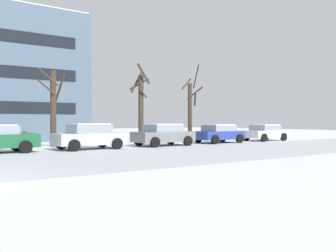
{
  "coord_description": "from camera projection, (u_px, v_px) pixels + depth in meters",
  "views": [
    {
      "loc": [
        -0.88,
        -11.2,
        1.62
      ],
      "look_at": [
        10.46,
        5.13,
        1.34
      ],
      "focal_mm": 39.09,
      "sensor_mm": 36.0,
      "label": 1
    }
  ],
  "objects": [
    {
      "name": "tree_far_right",
      "position": [
        141.0,
        105.0,
        27.04
      ],
      "size": [
        1.64,
        1.63,
        5.81
      ],
      "color": "#423326",
      "rests_on": "ground"
    },
    {
      "name": "tree_far_left",
      "position": [
        190.0,
        109.0,
        28.89
      ],
      "size": [
        1.48,
        1.66,
        6.04
      ],
      "color": "#423326",
      "rests_on": "ground"
    },
    {
      "name": "tree_far_mid",
      "position": [
        53.0,
        106.0,
        23.1
      ],
      "size": [
        1.69,
        1.68,
        4.95
      ],
      "color": "#423326",
      "rests_on": "ground"
    },
    {
      "name": "parked_car_gray",
      "position": [
        163.0,
        135.0,
        23.72
      ],
      "size": [
        4.02,
        2.15,
        1.43
      ],
      "color": "slate",
      "rests_on": "ground"
    },
    {
      "name": "parked_car_white",
      "position": [
        265.0,
        132.0,
        29.76
      ],
      "size": [
        3.86,
        2.09,
        1.32
      ],
      "color": "white",
      "rests_on": "ground"
    },
    {
      "name": "parked_car_silver",
      "position": [
        89.0,
        136.0,
        20.83
      ],
      "size": [
        3.98,
        2.2,
        1.47
      ],
      "color": "silver",
      "rests_on": "ground"
    },
    {
      "name": "parked_car_blue",
      "position": [
        219.0,
        133.0,
        26.83
      ],
      "size": [
        3.89,
        2.1,
        1.36
      ],
      "color": "#283D93",
      "rests_on": "ground"
    }
  ]
}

